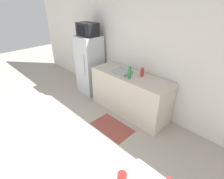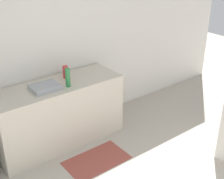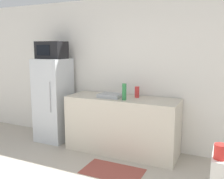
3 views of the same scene
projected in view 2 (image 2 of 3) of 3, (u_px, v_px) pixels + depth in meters
wall_back at (28, 55)px, 4.29m from camera, size 8.00×0.06×2.60m
counter at (59, 114)px, 4.49m from camera, size 1.86×0.65×0.93m
sink_basin at (45, 87)px, 4.14m from camera, size 0.38×0.30×0.06m
bottle_tall at (68, 78)px, 4.18m from camera, size 0.07×0.07×0.26m
bottle_short at (65, 72)px, 4.45m from camera, size 0.08×0.08×0.18m
kitchen_rug at (97, 160)px, 4.27m from camera, size 0.87×0.51×0.01m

